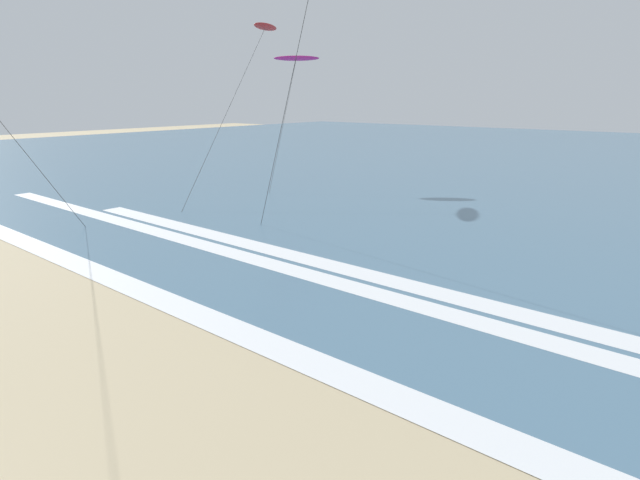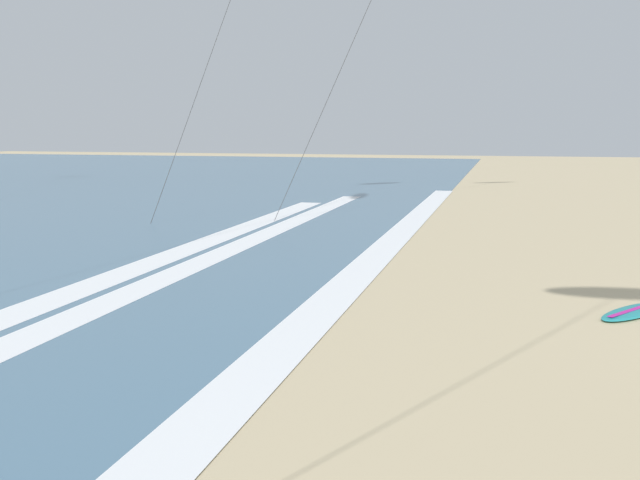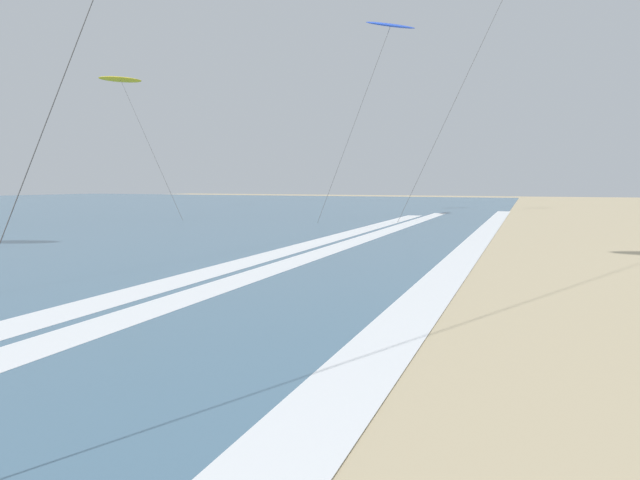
{
  "view_description": "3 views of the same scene",
  "coord_description": "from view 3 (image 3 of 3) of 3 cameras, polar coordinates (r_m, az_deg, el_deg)",
  "views": [
    {
      "loc": [
        7.77,
        2.22,
        5.63
      ],
      "look_at": [
        -1.04,
        13.16,
        1.58
      ],
      "focal_mm": 27.83,
      "sensor_mm": 36.0,
      "label": 1
    },
    {
      "loc": [
        -11.6,
        6.34,
        3.46
      ],
      "look_at": [
        -0.88,
        9.2,
        1.69
      ],
      "focal_mm": 39.36,
      "sensor_mm": 36.0,
      "label": 2
    },
    {
      "loc": [
        -14.31,
        7.97,
        2.19
      ],
      "look_at": [
        -2.48,
        12.93,
        0.73
      ],
      "focal_mm": 27.81,
      "sensor_mm": 36.0,
      "label": 3
    }
  ],
  "objects": [
    {
      "name": "wave_foam_shoreline",
      "position": [
        13.67,
        15.24,
        -2.91
      ],
      "size": [
        57.49,
        0.95,
        0.01
      ],
      "primitive_type": "cube",
      "color": "white",
      "rests_on": "ocean_surface"
    },
    {
      "name": "wave_foam_mid_break",
      "position": [
        14.91,
        -1.14,
        -1.91
      ],
      "size": [
        48.14,
        0.89,
        0.01
      ],
      "primitive_type": "cube",
      "color": "white",
      "rests_on": "ocean_surface"
    },
    {
      "name": "wave_foam_outer_break",
      "position": [
        17.54,
        -1.6,
        -0.65
      ],
      "size": [
        36.56,
        0.99,
        0.01
      ],
      "primitive_type": "cube",
      "color": "white",
      "rests_on": "ocean_surface"
    },
    {
      "name": "kite_yellow_mid_center",
      "position": [
        43.97,
        -21.96,
        16.68
      ],
      "size": [
        8.34,
        12.53,
        10.63
      ],
      "color": "yellow",
      "rests_on": "ground"
    },
    {
      "name": "kite_blue_far_right",
      "position": [
        31.57,
        8.11,
        23.17
      ],
      "size": [
        4.96,
        4.57,
        11.57
      ],
      "color": "blue",
      "rests_on": "ground"
    }
  ]
}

